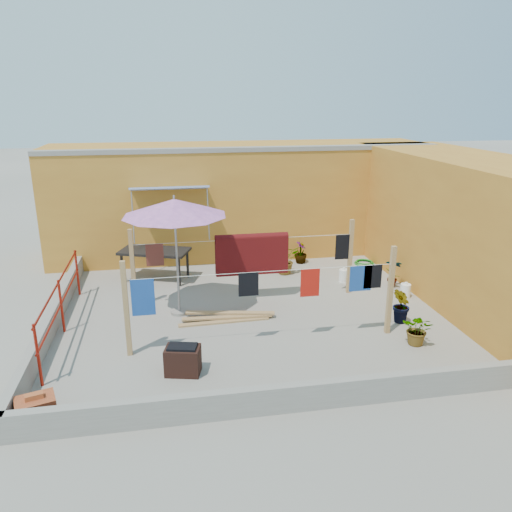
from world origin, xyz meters
The scene contains 21 objects.
ground centered at (0.00, 0.00, 0.00)m, with size 80.00×80.00×0.00m, color #9E998E.
wall_back centered at (0.50, 4.69, 1.61)m, with size 11.00×3.27×3.21m.
wall_right centered at (5.20, 0.00, 1.60)m, with size 2.40×9.00×3.20m, color #C17F2A.
parapet_front centered at (0.00, -3.58, 0.22)m, with size 8.30×0.16×0.44m, color gray.
parapet_left centered at (-4.08, 0.00, 0.22)m, with size 0.16×7.30×0.44m, color gray.
red_railing centered at (-3.85, -0.20, 0.72)m, with size 0.05×4.20×1.10m.
clothesline_rig centered at (0.13, 0.52, 1.05)m, with size 5.09×2.35×1.80m.
patio_umbrella centered at (-1.54, 0.29, 2.33)m, with size 2.32×2.32×2.60m.
outdoor_table centered at (-2.06, 2.52, 0.72)m, with size 1.89×1.39×0.80m.
brick_stack centered at (-3.70, -3.20, 0.20)m, with size 0.63×0.53×0.47m.
lumber_pile centered at (-0.57, -0.24, 0.06)m, with size 2.05×0.59×0.12m.
brazier centered at (-1.57, -2.22, 0.25)m, with size 0.65×0.51×0.52m.
white_basin centered at (0.69, -3.20, 0.05)m, with size 0.51×0.51×0.09m.
water_jug_a centered at (2.63, 1.51, 0.16)m, with size 0.24×0.24×0.37m.
water_jug_b centered at (3.70, 0.26, 0.16)m, with size 0.24×0.24×0.37m.
green_hose centered at (3.70, 2.75, 0.04)m, with size 0.56×0.56×0.08m.
plant_back_a centered at (1.32, 2.39, 0.38)m, with size 0.68×0.59×0.75m, color #1A5C1C.
plant_back_b centered at (1.95, 3.17, 0.31)m, with size 0.35×0.35×0.62m, color #1A5C1C.
plant_right_a centered at (3.70, 0.94, 0.38)m, with size 0.40×0.27×0.76m, color #1A5C1C.
plant_right_b centered at (2.97, -1.03, 0.39)m, with size 0.43×0.35×0.78m, color #1A5C1C.
plant_right_c centered at (2.85, -1.97, 0.31)m, with size 0.56×0.49×0.62m, color #1A5C1C.
Camera 1 is at (-1.69, -9.81, 4.49)m, focal length 35.00 mm.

